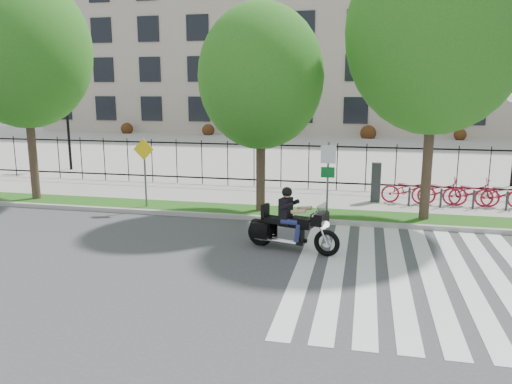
# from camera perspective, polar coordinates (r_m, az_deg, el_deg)

# --- Properties ---
(ground) EXTENTS (120.00, 120.00, 0.00)m
(ground) POSITION_cam_1_polar(r_m,az_deg,el_deg) (13.16, -3.98, -7.66)
(ground) COLOR #3C3C3F
(ground) RESTS_ON ground
(curb) EXTENTS (60.00, 0.20, 0.15)m
(curb) POSITION_cam_1_polar(r_m,az_deg,el_deg) (16.94, -0.06, -2.97)
(curb) COLOR #999890
(curb) RESTS_ON ground
(grass_verge) EXTENTS (60.00, 1.50, 0.15)m
(grass_verge) POSITION_cam_1_polar(r_m,az_deg,el_deg) (17.75, 0.53, -2.29)
(grass_verge) COLOR #1D4F13
(grass_verge) RESTS_ON ground
(sidewalk) EXTENTS (60.00, 3.50, 0.15)m
(sidewalk) POSITION_cam_1_polar(r_m,az_deg,el_deg) (20.14, 2.01, -0.62)
(sidewalk) COLOR #A19E97
(sidewalk) RESTS_ON ground
(plaza) EXTENTS (80.00, 34.00, 0.10)m
(plaza) POSITION_cam_1_polar(r_m,az_deg,el_deg) (37.32, 6.96, 4.92)
(plaza) COLOR #A19E97
(plaza) RESTS_ON ground
(crosswalk_stripes) EXTENTS (5.70, 8.00, 0.01)m
(crosswalk_stripes) POSITION_cam_1_polar(r_m,az_deg,el_deg) (12.73, 17.60, -8.85)
(crosswalk_stripes) COLOR silver
(crosswalk_stripes) RESTS_ON ground
(iron_fence) EXTENTS (30.00, 0.06, 2.00)m
(iron_fence) POSITION_cam_1_polar(r_m,az_deg,el_deg) (21.64, 2.88, 3.12)
(iron_fence) COLOR black
(iron_fence) RESTS_ON sidewalk
(office_building) EXTENTS (60.00, 21.90, 20.15)m
(office_building) POSITION_cam_1_polar(r_m,az_deg,el_deg) (57.21, 9.28, 17.10)
(office_building) COLOR #A59985
(office_building) RESTS_ON ground
(lamp_post_left) EXTENTS (1.06, 0.70, 4.25)m
(lamp_post_left) POSITION_cam_1_polar(r_m,az_deg,el_deg) (28.55, -20.80, 8.59)
(lamp_post_left) COLOR black
(lamp_post_left) RESTS_ON ground
(street_tree_0) EXTENTS (4.97, 4.97, 8.46)m
(street_tree_0) POSITION_cam_1_polar(r_m,az_deg,el_deg) (21.09, -25.04, 14.36)
(street_tree_0) COLOR #3D2B21
(street_tree_0) RESTS_ON grass_verge
(street_tree_1) EXTENTS (4.26, 4.26, 7.07)m
(street_tree_1) POSITION_cam_1_polar(r_m,az_deg,el_deg) (17.23, 0.55, 13.02)
(street_tree_1) COLOR #3D2B21
(street_tree_1) RESTS_ON grass_verge
(street_tree_2) EXTENTS (5.58, 5.58, 9.18)m
(street_tree_2) POSITION_cam_1_polar(r_m,az_deg,el_deg) (17.06, 19.93, 16.92)
(street_tree_2) COLOR #3D2B21
(street_tree_2) RESTS_ON grass_verge
(bike_share_station) EXTENTS (7.86, 0.88, 1.50)m
(bike_share_station) POSITION_cam_1_polar(r_m,az_deg,el_deg) (19.92, 24.75, -0.07)
(bike_share_station) COLOR #2D2D33
(bike_share_station) RESTS_ON sidewalk
(sign_pole_regulatory) EXTENTS (0.50, 0.09, 2.50)m
(sign_pole_regulatory) POSITION_cam_1_polar(r_m,az_deg,el_deg) (16.73, 8.22, 2.55)
(sign_pole_regulatory) COLOR #59595B
(sign_pole_regulatory) RESTS_ON grass_verge
(sign_pole_warning) EXTENTS (0.78, 0.09, 2.49)m
(sign_pole_warning) POSITION_cam_1_polar(r_m,az_deg,el_deg) (18.41, -12.63, 3.22)
(sign_pole_warning) COLOR #59595B
(sign_pole_warning) RESTS_ON grass_verge
(motorcycle_rider) EXTENTS (2.68, 1.22, 2.12)m
(motorcycle_rider) POSITION_cam_1_polar(r_m,az_deg,el_deg) (13.68, 4.10, -3.83)
(motorcycle_rider) COLOR black
(motorcycle_rider) RESTS_ON ground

